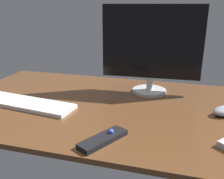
% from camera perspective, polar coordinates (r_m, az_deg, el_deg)
% --- Properties ---
extents(desk, '(1.40, 0.84, 0.02)m').
position_cam_1_polar(desk, '(1.15, -2.68, -3.65)').
color(desk, brown).
rests_on(desk, ground).
extents(monitor, '(0.49, 0.17, 0.43)m').
position_cam_1_polar(monitor, '(1.24, 9.02, 9.54)').
color(monitor, beige).
rests_on(monitor, desk).
extents(keyboard, '(0.46, 0.18, 0.02)m').
position_cam_1_polar(keyboard, '(1.18, -18.95, -3.05)').
color(keyboard, white).
rests_on(keyboard, desk).
extents(media_remote, '(0.14, 0.19, 0.03)m').
position_cam_1_polar(media_remote, '(0.84, -1.99, -11.20)').
color(media_remote, black).
rests_on(media_remote, desk).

